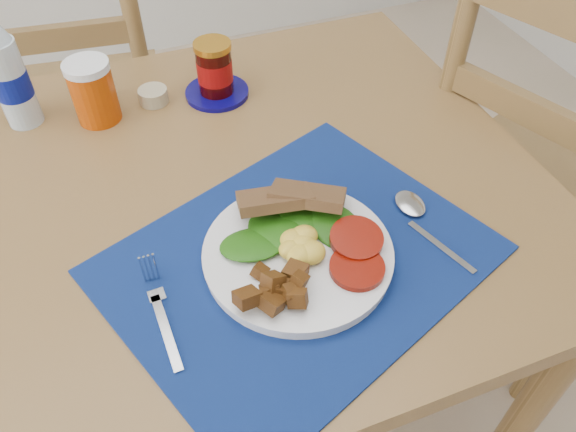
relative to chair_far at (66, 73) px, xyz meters
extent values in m
cube|color=brown|center=(0.05, -0.69, 0.12)|extent=(1.40, 0.90, 0.04)
cylinder|color=brown|center=(0.69, -1.08, -0.25)|extent=(0.06, 0.06, 0.71)
cylinder|color=brown|center=(0.69, -0.30, -0.25)|extent=(0.06, 0.06, 0.71)
cube|color=brown|center=(0.01, 0.07, -0.14)|extent=(0.50, 0.48, 0.04)
cylinder|color=brown|center=(0.22, 0.23, -0.39)|extent=(0.04, 0.04, 0.44)
cylinder|color=brown|center=(-0.16, 0.28, -0.39)|extent=(0.04, 0.04, 0.44)
cylinder|color=brown|center=(0.18, -0.14, -0.39)|extent=(0.04, 0.04, 0.44)
cylinder|color=brown|center=(-0.21, -0.09, -0.39)|extent=(0.04, 0.04, 0.44)
cube|color=brown|center=(0.99, -0.68, -0.14)|extent=(0.58, 0.59, 0.04)
cylinder|color=brown|center=(1.09, -0.43, -0.38)|extent=(0.04, 0.04, 0.45)
cylinder|color=brown|center=(0.89, -0.94, -0.38)|extent=(0.04, 0.04, 0.45)
cylinder|color=brown|center=(0.74, -0.57, -0.38)|extent=(0.04, 0.04, 0.45)
cube|color=black|center=(0.28, -0.88, 0.15)|extent=(0.63, 0.57, 0.00)
cylinder|color=silver|center=(0.28, -0.88, 0.16)|extent=(0.27, 0.27, 0.02)
ellipsoid|color=yellow|center=(0.29, -0.89, 0.18)|extent=(0.07, 0.06, 0.03)
cylinder|color=#880E04|center=(0.36, -0.92, 0.17)|extent=(0.08, 0.08, 0.01)
ellipsoid|color=#0B4008|center=(0.29, -0.84, 0.17)|extent=(0.14, 0.09, 0.01)
cube|color=brown|center=(0.30, -0.80, 0.19)|extent=(0.13, 0.10, 0.04)
cube|color=#B2B5BA|center=(0.08, -0.94, 0.15)|extent=(0.02, 0.12, 0.00)
cube|color=#B2B5BA|center=(0.08, -0.86, 0.15)|extent=(0.03, 0.06, 0.00)
cube|color=#B2B5BA|center=(0.49, -0.94, 0.15)|extent=(0.05, 0.12, 0.00)
ellipsoid|color=#B2B5BA|center=(0.49, -0.84, 0.15)|extent=(0.04, 0.06, 0.01)
cylinder|color=#ADBFCC|center=(-0.07, -0.39, 0.22)|extent=(0.06, 0.06, 0.16)
cylinder|color=navy|center=(-0.07, -0.39, 0.22)|extent=(0.06, 0.06, 0.05)
cylinder|color=#AA3904|center=(0.06, -0.43, 0.20)|extent=(0.08, 0.08, 0.11)
cylinder|color=tan|center=(0.17, -0.42, 0.16)|extent=(0.06, 0.06, 0.03)
cylinder|color=#080554|center=(0.29, -0.43, 0.15)|extent=(0.12, 0.12, 0.01)
cylinder|color=black|center=(0.29, -0.43, 0.20)|extent=(0.07, 0.07, 0.09)
cylinder|color=maroon|center=(0.29, -0.43, 0.20)|extent=(0.07, 0.07, 0.04)
cylinder|color=#C68321|center=(0.29, -0.43, 0.25)|extent=(0.07, 0.07, 0.01)
camera|label=1|loc=(0.09, -1.36, 0.78)|focal=35.00mm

